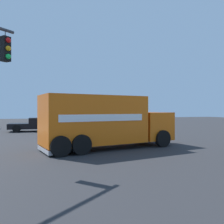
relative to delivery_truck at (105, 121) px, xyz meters
name	(u,v)px	position (x,y,z in m)	size (l,w,h in m)	color
ground_plane	(83,147)	(-0.86, -1.10, -1.54)	(100.00, 100.00, 0.00)	#2B2B2D
delivery_truck	(105,121)	(0.00, 0.00, 0.00)	(4.18, 8.09, 2.99)	orange
pickup_black	(36,124)	(-12.84, -3.88, -0.82)	(2.29, 5.22, 1.38)	black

